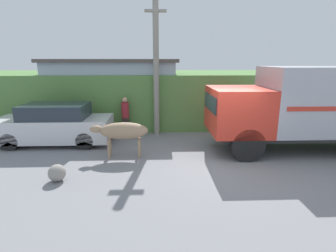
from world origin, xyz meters
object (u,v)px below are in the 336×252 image
parked_suv (55,125)px  roadside_rock (57,173)px  utility_pole (156,65)px  cargo_truck (307,105)px  pedestrian_on_hill (125,114)px  brown_cow (123,131)px

parked_suv → roadside_rock: 3.72m
parked_suv → utility_pole: (4.08, 1.21, 2.31)m
cargo_truck → utility_pole: (-5.46, 2.37, 1.38)m
pedestrian_on_hill → cargo_truck: bearing=-179.4°
cargo_truck → pedestrian_on_hill: (-6.86, 2.36, -0.77)m
cargo_truck → parked_suv: size_ratio=1.48×
parked_suv → roadside_rock: size_ratio=9.29×
parked_suv → pedestrian_on_hill: size_ratio=2.61×
pedestrian_on_hill → roadside_rock: (-1.38, -4.64, -0.71)m
pedestrian_on_hill → utility_pole: bearing=-160.0°
brown_cow → roadside_rock: bearing=-118.7°
roadside_rock → parked_suv: bearing=110.8°
cargo_truck → parked_suv: 9.66m
brown_cow → pedestrian_on_hill: pedestrian_on_hill is taller
cargo_truck → pedestrian_on_hill: cargo_truck is taller
pedestrian_on_hill → roadside_rock: size_ratio=3.56×
cargo_truck → pedestrian_on_hill: 7.29m
pedestrian_on_hill → utility_pole: 2.56m
utility_pole → roadside_rock: (-2.78, -4.65, -2.85)m
pedestrian_on_hill → roadside_rock: bearing=93.0°
brown_cow → parked_suv: parked_suv is taller
parked_suv → pedestrian_on_hill: pedestrian_on_hill is taller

